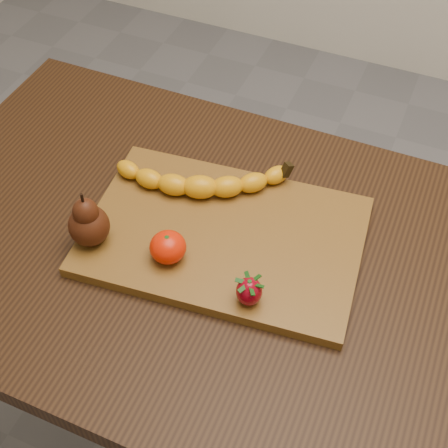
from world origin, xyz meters
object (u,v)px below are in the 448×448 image
at_px(mandarin, 168,247).
at_px(table, 186,272).
at_px(cutting_board, 224,236).
at_px(pear, 87,218).

bearing_deg(mandarin, table, 93.69).
height_order(cutting_board, mandarin, mandarin).
xyz_separation_m(table, pear, (-0.13, -0.08, 0.17)).
bearing_deg(pear, mandarin, 6.99).
relative_size(table, pear, 9.64).
distance_m(cutting_board, pear, 0.22).
xyz_separation_m(cutting_board, mandarin, (-0.06, -0.08, 0.03)).
bearing_deg(mandarin, pear, -173.01).
xyz_separation_m(pear, mandarin, (0.13, 0.02, -0.03)).
height_order(table, mandarin, mandarin).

